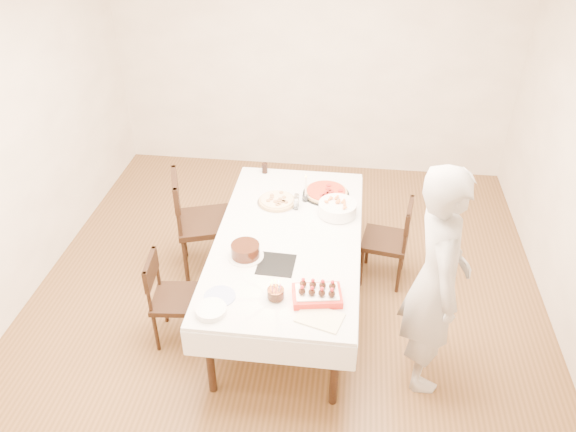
# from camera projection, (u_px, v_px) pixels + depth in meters

# --- Properties ---
(floor) EXTENTS (5.00, 5.00, 0.00)m
(floor) POSITION_uv_depth(u_px,v_px,m) (285.00, 303.00, 4.91)
(floor) COLOR brown
(floor) RESTS_ON ground
(wall_back) EXTENTS (4.50, 0.04, 2.70)m
(wall_back) POSITION_uv_depth(u_px,v_px,m) (313.00, 58.00, 6.20)
(wall_back) COLOR white
(wall_back) RESTS_ON floor
(dining_table) EXTENTS (1.19, 2.17, 0.75)m
(dining_table) POSITION_uv_depth(u_px,v_px,m) (288.00, 273.00, 4.66)
(dining_table) COLOR white
(dining_table) RESTS_ON floor
(chair_right_savory) EXTENTS (0.49, 0.49, 0.83)m
(chair_right_savory) POSITION_uv_depth(u_px,v_px,m) (385.00, 241.00, 4.97)
(chair_right_savory) COLOR black
(chair_right_savory) RESTS_ON floor
(chair_left_savory) EXTENTS (0.65, 0.65, 1.01)m
(chair_left_savory) POSITION_uv_depth(u_px,v_px,m) (204.00, 222.00, 5.04)
(chair_left_savory) COLOR black
(chair_left_savory) RESTS_ON floor
(chair_left_dessert) EXTENTS (0.44, 0.44, 0.79)m
(chair_left_dessert) POSITION_uv_depth(u_px,v_px,m) (177.00, 299.00, 4.37)
(chair_left_dessert) COLOR black
(chair_left_dessert) RESTS_ON floor
(person) EXTENTS (0.46, 0.67, 1.78)m
(person) POSITION_uv_depth(u_px,v_px,m) (436.00, 281.00, 3.80)
(person) COLOR #BCB8B2
(person) RESTS_ON floor
(pizza_white) EXTENTS (0.42, 0.42, 0.04)m
(pizza_white) POSITION_uv_depth(u_px,v_px,m) (277.00, 201.00, 4.84)
(pizza_white) COLOR beige
(pizza_white) RESTS_ON dining_table
(pizza_pepperoni) EXTENTS (0.48, 0.48, 0.04)m
(pizza_pepperoni) POSITION_uv_depth(u_px,v_px,m) (326.00, 192.00, 4.96)
(pizza_pepperoni) COLOR red
(pizza_pepperoni) RESTS_ON dining_table
(red_placemat) EXTENTS (0.22, 0.22, 0.01)m
(red_placemat) POSITION_uv_depth(u_px,v_px,m) (335.00, 209.00, 4.77)
(red_placemat) COLOR #B21E1E
(red_placemat) RESTS_ON dining_table
(pasta_bowl) EXTENTS (0.33, 0.33, 0.10)m
(pasta_bowl) POSITION_uv_depth(u_px,v_px,m) (337.00, 208.00, 4.68)
(pasta_bowl) COLOR white
(pasta_bowl) RESTS_ON dining_table
(taper_candle) EXTENTS (0.07, 0.07, 0.26)m
(taper_candle) POSITION_uv_depth(u_px,v_px,m) (306.00, 188.00, 4.81)
(taper_candle) COLOR white
(taper_candle) RESTS_ON dining_table
(shaker_pair) EXTENTS (0.13, 0.13, 0.12)m
(shaker_pair) POSITION_uv_depth(u_px,v_px,m) (296.00, 203.00, 4.74)
(shaker_pair) COLOR white
(shaker_pair) RESTS_ON dining_table
(cola_glass) EXTENTS (0.07, 0.07, 0.10)m
(cola_glass) POSITION_uv_depth(u_px,v_px,m) (265.00, 168.00, 5.27)
(cola_glass) COLOR black
(cola_glass) RESTS_ON dining_table
(layer_cake) EXTENTS (0.31, 0.31, 0.11)m
(layer_cake) POSITION_uv_depth(u_px,v_px,m) (245.00, 251.00, 4.21)
(layer_cake) COLOR black
(layer_cake) RESTS_ON dining_table
(cake_board) EXTENTS (0.28, 0.28, 0.01)m
(cake_board) POSITION_uv_depth(u_px,v_px,m) (276.00, 265.00, 4.16)
(cake_board) COLOR black
(cake_board) RESTS_ON dining_table
(birthday_cake) EXTENTS (0.13, 0.13, 0.13)m
(birthday_cake) POSITION_uv_depth(u_px,v_px,m) (276.00, 290.00, 3.82)
(birthday_cake) COLOR #341A0E
(birthday_cake) RESTS_ON dining_table
(strawberry_box) EXTENTS (0.37, 0.28, 0.08)m
(strawberry_box) POSITION_uv_depth(u_px,v_px,m) (317.00, 294.00, 3.83)
(strawberry_box) COLOR red
(strawberry_box) RESTS_ON dining_table
(box_lid) EXTENTS (0.34, 0.27, 0.02)m
(box_lid) POSITION_uv_depth(u_px,v_px,m) (320.00, 318.00, 3.70)
(box_lid) COLOR beige
(box_lid) RESTS_ON dining_table
(plate_stack) EXTENTS (0.23, 0.23, 0.04)m
(plate_stack) POSITION_uv_depth(u_px,v_px,m) (211.00, 310.00, 3.73)
(plate_stack) COLOR white
(plate_stack) RESTS_ON dining_table
(china_plate) EXTENTS (0.28, 0.28, 0.01)m
(china_plate) POSITION_uv_depth(u_px,v_px,m) (220.00, 296.00, 3.87)
(china_plate) COLOR white
(china_plate) RESTS_ON dining_table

